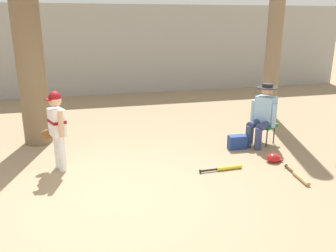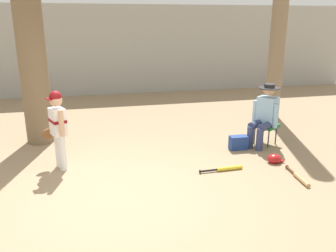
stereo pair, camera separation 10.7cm
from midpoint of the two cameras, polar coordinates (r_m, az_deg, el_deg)
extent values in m
plane|color=#937A5B|center=(5.02, -8.96, -11.37)|extent=(60.00, 60.00, 0.00)
cube|color=#9E9E99|center=(11.70, -12.85, 11.91)|extent=(18.00, 0.36, 2.84)
cylinder|color=brown|center=(7.15, -22.59, 15.15)|extent=(0.53, 0.53, 4.58)
cone|color=brown|center=(7.53, -20.63, -2.46)|extent=(0.75, 0.75, 0.32)
cylinder|color=#7F6B51|center=(8.95, 17.02, 18.11)|extent=(0.37, 0.37, 5.31)
cone|color=#7F6B51|center=(9.25, 15.62, 1.52)|extent=(0.58, 0.58, 0.22)
cylinder|color=white|center=(5.91, -17.43, -4.38)|extent=(0.12, 0.12, 0.58)
cylinder|color=white|center=(6.08, -17.99, -3.86)|extent=(0.12, 0.12, 0.58)
cube|color=white|center=(5.84, -18.16, 0.56)|extent=(0.30, 0.35, 0.44)
cube|color=maroon|center=(5.83, -18.18, 0.77)|extent=(0.31, 0.36, 0.05)
sphere|color=tan|center=(5.75, -18.48, 3.91)|extent=(0.20, 0.20, 0.20)
sphere|color=maroon|center=(5.74, -18.53, 4.49)|extent=(0.19, 0.19, 0.19)
cube|color=maroon|center=(5.72, -19.36, 4.11)|extent=(0.15, 0.17, 0.02)
cylinder|color=tan|center=(5.60, -17.60, 0.36)|extent=(0.10, 0.10, 0.42)
cylinder|color=tan|center=(6.04, -19.09, 0.22)|extent=(0.10, 0.10, 0.40)
ellipsoid|color=brown|center=(6.09, -19.54, -1.28)|extent=(0.25, 0.19, 0.18)
cube|color=#196B2D|center=(7.11, 15.01, 0.17)|extent=(0.55, 0.55, 0.06)
cylinder|color=#333338|center=(6.98, 15.40, -1.83)|extent=(0.02, 0.02, 0.38)
cylinder|color=#333338|center=(7.11, 13.26, -1.32)|extent=(0.02, 0.02, 0.38)
cylinder|color=#333338|center=(7.23, 16.50, -1.25)|extent=(0.02, 0.02, 0.38)
cylinder|color=#333338|center=(7.36, 14.42, -0.77)|extent=(0.02, 0.02, 0.38)
cylinder|color=navy|center=(6.78, 14.06, -2.05)|extent=(0.13, 0.13, 0.43)
cylinder|color=navy|center=(6.87, 12.60, -1.70)|extent=(0.13, 0.13, 0.43)
cylinder|color=navy|center=(6.88, 14.99, 0.05)|extent=(0.42, 0.34, 0.15)
cylinder|color=navy|center=(6.97, 13.55, 0.37)|extent=(0.42, 0.34, 0.15)
cube|color=#8CB7D8|center=(7.03, 15.20, 2.59)|extent=(0.40, 0.43, 0.52)
cylinder|color=#8CB7D8|center=(6.88, 16.47, 1.66)|extent=(0.12, 0.12, 0.46)
cylinder|color=#8CB7D8|center=(7.08, 13.29, 2.32)|extent=(0.12, 0.12, 0.46)
sphere|color=tan|center=(6.95, 15.46, 5.78)|extent=(0.22, 0.22, 0.22)
cylinder|color=#232328|center=(6.94, 15.48, 6.05)|extent=(0.40, 0.40, 0.02)
cylinder|color=#232328|center=(6.94, 15.50, 6.32)|extent=(0.20, 0.20, 0.09)
cube|color=navy|center=(6.77, 10.78, -2.60)|extent=(0.35, 0.19, 0.26)
cylinder|color=tan|center=(5.76, 20.40, -8.04)|extent=(0.11, 0.43, 0.07)
cylinder|color=brown|center=(6.04, 18.82, -6.70)|extent=(0.06, 0.28, 0.03)
cylinder|color=brown|center=(6.16, 18.24, -6.19)|extent=(0.06, 0.02, 0.06)
cylinder|color=yellow|center=(5.86, 9.45, -6.73)|extent=(0.44, 0.08, 0.07)
cylinder|color=black|center=(5.72, 6.10, -7.19)|extent=(0.29, 0.04, 0.03)
cylinder|color=black|center=(5.67, 4.72, -7.38)|extent=(0.02, 0.06, 0.06)
ellipsoid|color=#A81919|center=(6.32, 16.34, -5.01)|extent=(0.24, 0.22, 0.16)
cube|color=#A81919|center=(6.40, 17.21, -5.21)|extent=(0.10, 0.12, 0.02)
camera|label=1|loc=(0.05, -90.56, -0.17)|focal=37.36mm
camera|label=2|loc=(0.05, 89.44, 0.17)|focal=37.36mm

